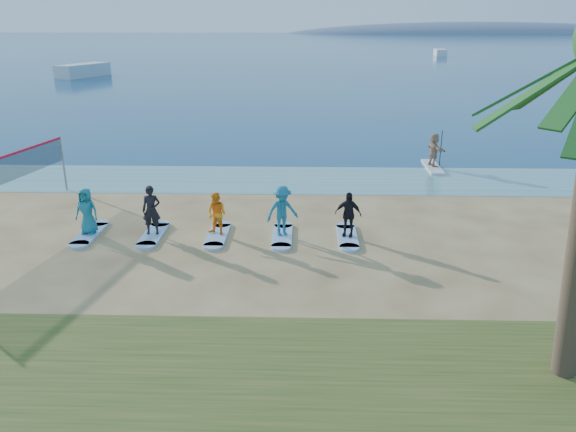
{
  "coord_description": "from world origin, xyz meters",
  "views": [
    {
      "loc": [
        1.88,
        -16.14,
        7.51
      ],
      "look_at": [
        1.37,
        2.0,
        1.1
      ],
      "focal_mm": 35.0,
      "sensor_mm": 36.0,
      "label": 1
    }
  ],
  "objects_px": {
    "paddleboard": "(432,167)",
    "surfboard_2": "(218,235)",
    "boat_offshore_b": "(440,56)",
    "student_2": "(217,214)",
    "student_0": "(87,211)",
    "surfboard_1": "(153,235)",
    "student_3": "(282,211)",
    "paddleboarder": "(434,150)",
    "surfboard_3": "(282,236)",
    "boat_offshore_a": "(84,77)",
    "surfboard_0": "(90,234)",
    "student_1": "(151,210)",
    "surfboard_4": "(347,237)",
    "student_4": "(348,214)"
  },
  "relations": [
    {
      "from": "student_0",
      "to": "surfboard_2",
      "type": "height_order",
      "value": "student_0"
    },
    {
      "from": "surfboard_0",
      "to": "surfboard_2",
      "type": "distance_m",
      "value": 4.72
    },
    {
      "from": "paddleboarder",
      "to": "surfboard_2",
      "type": "distance_m",
      "value": 14.29
    },
    {
      "from": "paddleboarder",
      "to": "boat_offshore_b",
      "type": "bearing_deg",
      "value": -30.13
    },
    {
      "from": "surfboard_0",
      "to": "surfboard_1",
      "type": "relative_size",
      "value": 1.0
    },
    {
      "from": "boat_offshore_b",
      "to": "student_2",
      "type": "xyz_separation_m",
      "value": [
        -31.82,
        -105.15,
        0.87
      ]
    },
    {
      "from": "surfboard_0",
      "to": "student_0",
      "type": "height_order",
      "value": "student_0"
    },
    {
      "from": "paddleboard",
      "to": "student_1",
      "type": "relative_size",
      "value": 1.67
    },
    {
      "from": "surfboard_2",
      "to": "student_3",
      "type": "height_order",
      "value": "student_3"
    },
    {
      "from": "student_0",
      "to": "surfboard_3",
      "type": "distance_m",
      "value": 7.13
    },
    {
      "from": "surfboard_2",
      "to": "student_4",
      "type": "height_order",
      "value": "student_4"
    },
    {
      "from": "surfboard_2",
      "to": "student_2",
      "type": "relative_size",
      "value": 1.4
    },
    {
      "from": "student_4",
      "to": "student_3",
      "type": "bearing_deg",
      "value": -164.79
    },
    {
      "from": "student_0",
      "to": "student_2",
      "type": "distance_m",
      "value": 4.72
    },
    {
      "from": "boat_offshore_a",
      "to": "student_4",
      "type": "distance_m",
      "value": 66.38
    },
    {
      "from": "student_1",
      "to": "surfboard_4",
      "type": "height_order",
      "value": "student_1"
    },
    {
      "from": "student_2",
      "to": "surfboard_2",
      "type": "bearing_deg",
      "value": 0.0
    },
    {
      "from": "student_0",
      "to": "student_1",
      "type": "height_order",
      "value": "student_1"
    },
    {
      "from": "paddleboard",
      "to": "surfboard_0",
      "type": "xyz_separation_m",
      "value": [
        -14.68,
        -10.2,
        -0.01
      ]
    },
    {
      "from": "boat_offshore_b",
      "to": "surfboard_2",
      "type": "bearing_deg",
      "value": -102.13
    },
    {
      "from": "paddleboarder",
      "to": "student_3",
      "type": "xyz_separation_m",
      "value": [
        -7.61,
        -10.2,
        0.02
      ]
    },
    {
      "from": "surfboard_1",
      "to": "surfboard_3",
      "type": "relative_size",
      "value": 1.0
    },
    {
      "from": "boat_offshore_b",
      "to": "surfboard_1",
      "type": "relative_size",
      "value": 2.57
    },
    {
      "from": "surfboard_3",
      "to": "surfboard_4",
      "type": "relative_size",
      "value": 1.0
    },
    {
      "from": "surfboard_1",
      "to": "surfboard_4",
      "type": "xyz_separation_m",
      "value": [
        7.08,
        0.0,
        0.0
      ]
    },
    {
      "from": "surfboard_1",
      "to": "student_2",
      "type": "distance_m",
      "value": 2.5
    },
    {
      "from": "surfboard_3",
      "to": "boat_offshore_a",
      "type": "bearing_deg",
      "value": 116.59
    },
    {
      "from": "student_1",
      "to": "surfboard_4",
      "type": "relative_size",
      "value": 0.82
    },
    {
      "from": "boat_offshore_b",
      "to": "surfboard_3",
      "type": "height_order",
      "value": "boat_offshore_b"
    },
    {
      "from": "surfboard_2",
      "to": "paddleboard",
      "type": "bearing_deg",
      "value": 45.68
    },
    {
      "from": "student_0",
      "to": "surfboard_0",
      "type": "bearing_deg",
      "value": 0.0
    },
    {
      "from": "paddleboard",
      "to": "surfboard_3",
      "type": "distance_m",
      "value": 12.73
    },
    {
      "from": "paddleboard",
      "to": "paddleboarder",
      "type": "bearing_deg",
      "value": 0.0
    },
    {
      "from": "student_4",
      "to": "paddleboard",
      "type": "bearing_deg",
      "value": 77.99
    },
    {
      "from": "boat_offshore_b",
      "to": "surfboard_1",
      "type": "height_order",
      "value": "boat_offshore_b"
    },
    {
      "from": "student_0",
      "to": "student_2",
      "type": "xyz_separation_m",
      "value": [
        4.72,
        0.0,
        -0.06
      ]
    },
    {
      "from": "boat_offshore_b",
      "to": "surfboard_0",
      "type": "distance_m",
      "value": 111.32
    },
    {
      "from": "paddleboard",
      "to": "surfboard_0",
      "type": "distance_m",
      "value": 17.88
    },
    {
      "from": "boat_offshore_a",
      "to": "surfboard_0",
      "type": "bearing_deg",
      "value": -47.39
    },
    {
      "from": "student_2",
      "to": "surfboard_4",
      "type": "height_order",
      "value": "student_2"
    },
    {
      "from": "paddleboarder",
      "to": "student_3",
      "type": "bearing_deg",
      "value": 126.13
    },
    {
      "from": "boat_offshore_a",
      "to": "student_0",
      "type": "distance_m",
      "value": 62.44
    },
    {
      "from": "student_1",
      "to": "surfboard_2",
      "type": "bearing_deg",
      "value": -5.62
    },
    {
      "from": "paddleboard",
      "to": "surfboard_2",
      "type": "xyz_separation_m",
      "value": [
        -9.97,
        -10.2,
        -0.01
      ]
    },
    {
      "from": "student_1",
      "to": "surfboard_3",
      "type": "distance_m",
      "value": 4.81
    },
    {
      "from": "paddleboard",
      "to": "student_2",
      "type": "distance_m",
      "value": 14.29
    },
    {
      "from": "boat_offshore_b",
      "to": "surfboard_4",
      "type": "distance_m",
      "value": 108.59
    },
    {
      "from": "student_1",
      "to": "surfboard_1",
      "type": "bearing_deg",
      "value": 0.0
    },
    {
      "from": "paddleboarder",
      "to": "student_1",
      "type": "relative_size",
      "value": 0.96
    },
    {
      "from": "student_0",
      "to": "surfboard_1",
      "type": "height_order",
      "value": "student_0"
    }
  ]
}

